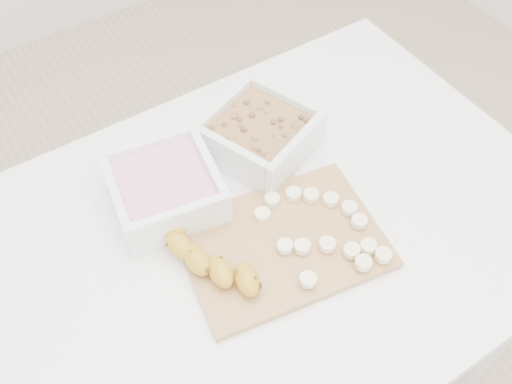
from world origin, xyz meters
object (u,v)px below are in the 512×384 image
bowl_yogurt (165,189)px  banana (207,257)px  table (265,257)px  bowl_granola (260,134)px  cutting_board (282,244)px

bowl_yogurt → banana: bearing=-92.0°
bowl_yogurt → banana: size_ratio=0.97×
bowl_yogurt → table: bearing=-48.5°
bowl_granola → banana: 0.26m
table → banana: (-0.12, -0.02, 0.13)m
table → bowl_granola: (0.08, 0.15, 0.14)m
bowl_granola → banana: size_ratio=1.09×
bowl_yogurt → cutting_board: (0.11, -0.17, -0.03)m
banana → cutting_board: bearing=-22.1°
table → banana: bearing=-172.4°
bowl_granola → banana: (-0.20, -0.16, -0.01)m
bowl_granola → table: bearing=-119.5°
banana → bowl_yogurt: bearing=80.1°
table → bowl_yogurt: bearing=131.5°
cutting_board → banana: banana is taller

